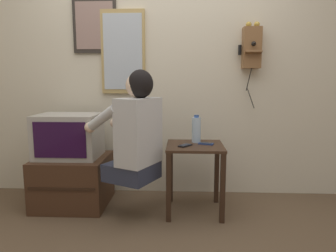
% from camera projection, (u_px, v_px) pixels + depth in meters
% --- Properties ---
extents(ground_plane, '(14.00, 14.00, 0.00)m').
position_uv_depth(ground_plane, '(149.00, 246.00, 2.04)').
color(ground_plane, brown).
extents(wall_back, '(6.80, 0.05, 2.55)m').
position_uv_depth(wall_back, '(160.00, 65.00, 2.92)').
color(wall_back, beige).
rests_on(wall_back, ground_plane).
extents(side_table, '(0.48, 0.46, 0.59)m').
position_uv_depth(side_table, '(195.00, 160.00, 2.54)').
color(side_table, '#382316').
rests_on(side_table, ground_plane).
extents(person, '(0.62, 0.56, 0.88)m').
position_uv_depth(person, '(136.00, 131.00, 2.36)').
color(person, '#2D3347').
rests_on(person, ground_plane).
extents(tv_stand, '(0.62, 0.56, 0.44)m').
position_uv_depth(tv_stand, '(74.00, 181.00, 2.72)').
color(tv_stand, '#422819').
rests_on(tv_stand, ground_plane).
extents(television, '(0.54, 0.42, 0.39)m').
position_uv_depth(television, '(69.00, 136.00, 2.67)').
color(television, '#ADA89E').
rests_on(television, tv_stand).
extents(wall_phone_antique, '(0.21, 0.19, 0.80)m').
position_uv_depth(wall_phone_antique, '(252.00, 47.00, 2.78)').
color(wall_phone_antique, brown).
extents(framed_picture, '(0.42, 0.03, 0.51)m').
position_uv_depth(framed_picture, '(95.00, 26.00, 2.86)').
color(framed_picture, '#2D2823').
extents(wall_mirror, '(0.42, 0.03, 0.79)m').
position_uv_depth(wall_mirror, '(123.00, 52.00, 2.88)').
color(wall_mirror, tan).
extents(cell_phone_held, '(0.12, 0.14, 0.01)m').
position_uv_depth(cell_phone_held, '(185.00, 145.00, 2.47)').
color(cell_phone_held, black).
rests_on(cell_phone_held, side_table).
extents(cell_phone_spare, '(0.14, 0.10, 0.01)m').
position_uv_depth(cell_phone_spare, '(206.00, 144.00, 2.54)').
color(cell_phone_spare, navy).
rests_on(cell_phone_spare, side_table).
extents(water_bottle, '(0.08, 0.08, 0.24)m').
position_uv_depth(water_bottle, '(196.00, 130.00, 2.61)').
color(water_bottle, '#ADC6DB').
rests_on(water_bottle, side_table).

